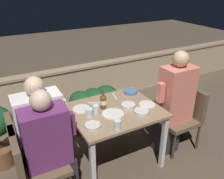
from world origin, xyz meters
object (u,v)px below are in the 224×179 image
object	(u,v)px
person_white_polo	(44,131)
chair_right_near	(183,112)
chair_left_far	(26,146)
beer_bottle	(103,101)
chair_left_near	(31,163)
person_coral_top	(173,103)
person_purple_stripe	(51,147)
chair_right_far	(171,102)

from	to	relation	value
person_white_polo	chair_right_near	distance (m)	1.75
chair_left_far	chair_right_near	world-z (taller)	same
person_white_polo	chair_right_near	xyz separation A→B (m)	(1.72, -0.26, -0.12)
beer_bottle	chair_left_near	bearing A→B (deg)	-166.01
person_white_polo	person_coral_top	world-z (taller)	person_coral_top
person_white_polo	chair_right_near	bearing A→B (deg)	-8.69
person_purple_stripe	chair_right_near	distance (m)	1.73
chair_right_near	person_coral_top	bearing A→B (deg)	180.00
beer_bottle	person_purple_stripe	bearing A→B (deg)	-162.14
chair_left_far	chair_right_near	bearing A→B (deg)	-7.81
chair_right_near	person_coral_top	world-z (taller)	person_coral_top
person_purple_stripe	chair_left_far	world-z (taller)	person_purple_stripe
chair_left_near	person_white_polo	xyz separation A→B (m)	(0.20, 0.27, 0.12)
chair_left_far	chair_right_near	distance (m)	1.94
chair_left_far	beer_bottle	size ratio (longest dim) A/B	3.48
chair_right_far	beer_bottle	xyz separation A→B (m)	(-1.09, -0.08, 0.33)
person_purple_stripe	person_white_polo	world-z (taller)	person_white_polo
person_coral_top	beer_bottle	xyz separation A→B (m)	(-0.86, 0.21, 0.15)
person_purple_stripe	beer_bottle	xyz separation A→B (m)	(0.68, 0.22, 0.22)
chair_left_far	person_coral_top	bearing A→B (deg)	-8.68
chair_left_near	chair_right_far	world-z (taller)	same
person_white_polo	beer_bottle	xyz separation A→B (m)	(0.67, -0.05, 0.21)
chair_left_far	chair_right_near	xyz separation A→B (m)	(1.92, -0.26, 0.00)
person_purple_stripe	chair_right_near	xyz separation A→B (m)	(1.73, 0.01, -0.11)
chair_left_near	person_white_polo	size ratio (longest dim) A/B	0.66
person_coral_top	chair_right_far	size ratio (longest dim) A/B	1.64
chair_right_far	person_purple_stripe	bearing A→B (deg)	-170.44
person_white_polo	chair_right_far	bearing A→B (deg)	0.91
person_coral_top	beer_bottle	distance (m)	0.89
beer_bottle	chair_right_near	bearing A→B (deg)	-11.39
chair_left_far	chair_right_far	size ratio (longest dim) A/B	1.00
chair_left_near	beer_bottle	size ratio (longest dim) A/B	3.48
chair_left_near	person_purple_stripe	bearing A→B (deg)	0.00
chair_right_near	chair_left_far	bearing A→B (deg)	172.19
chair_right_far	person_coral_top	bearing A→B (deg)	-129.09
chair_right_near	person_coral_top	distance (m)	0.26
chair_right_near	person_white_polo	bearing A→B (deg)	171.31
person_white_polo	person_coral_top	bearing A→B (deg)	-9.78
chair_left_far	person_coral_top	distance (m)	1.75
chair_left_near	chair_right_far	xyz separation A→B (m)	(1.97, 0.30, 0.00)
chair_right_far	chair_left_far	bearing A→B (deg)	-179.18
beer_bottle	chair_left_far	bearing A→B (deg)	176.59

